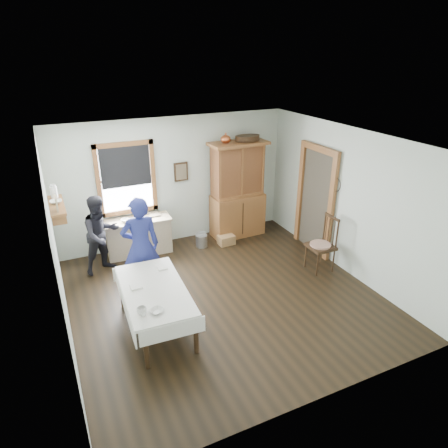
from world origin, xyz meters
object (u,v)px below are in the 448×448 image
object	(u,v)px
dining_table	(156,308)
woman_blue	(141,250)
china_hutch	(238,190)
wicker_basket	(226,240)
pail	(201,241)
figure_dark	(102,237)
spindle_chair	(321,244)
work_counter	(139,236)

from	to	relation	value
dining_table	woman_blue	bearing A→B (deg)	85.13
china_hutch	wicker_basket	distance (m)	1.12
woman_blue	pail	bearing A→B (deg)	-138.58
figure_dark	china_hutch	bearing A→B (deg)	-13.32
spindle_chair	woman_blue	distance (m)	3.33
spindle_chair	pail	world-z (taller)	spindle_chair
dining_table	wicker_basket	size ratio (longest dim) A/B	5.05
work_counter	spindle_chair	distance (m)	3.66
pail	dining_table	bearing A→B (deg)	-126.20
spindle_chair	woman_blue	bearing A→B (deg)	168.63
woman_blue	spindle_chair	bearing A→B (deg)	172.49
china_hutch	spindle_chair	distance (m)	2.27
china_hutch	wicker_basket	world-z (taller)	china_hutch
pail	figure_dark	world-z (taller)	figure_dark
work_counter	woman_blue	world-z (taller)	woman_blue
china_hutch	pail	xyz separation A→B (m)	(-0.98, -0.23, -0.93)
china_hutch	work_counter	bearing A→B (deg)	177.40
wicker_basket	woman_blue	distance (m)	2.43
pail	work_counter	bearing A→B (deg)	168.44
pail	figure_dark	bearing A→B (deg)	-175.94
dining_table	spindle_chair	world-z (taller)	spindle_chair
figure_dark	work_counter	bearing A→B (deg)	7.37
work_counter	china_hutch	xyz separation A→B (m)	(2.26, -0.03, 0.68)
dining_table	pail	world-z (taller)	dining_table
china_hutch	figure_dark	distance (m)	3.08
work_counter	spindle_chair	xyz separation A→B (m)	(2.98, -2.12, 0.17)
work_counter	figure_dark	xyz separation A→B (m)	(-0.77, -0.41, 0.32)
woman_blue	wicker_basket	bearing A→B (deg)	-149.06
work_counter	spindle_chair	world-z (taller)	spindle_chair
pail	wicker_basket	world-z (taller)	pail
china_hutch	spindle_chair	size ratio (longest dim) A/B	1.95
work_counter	dining_table	xyz separation A→B (m)	(-0.36, -2.51, -0.03)
dining_table	pail	xyz separation A→B (m)	(1.65, 2.25, -0.22)
dining_table	figure_dark	bearing A→B (deg)	101.07
dining_table	wicker_basket	distance (m)	3.05
work_counter	woman_blue	size ratio (longest dim) A/B	0.82
woman_blue	work_counter	bearing A→B (deg)	-96.14
work_counter	wicker_basket	world-z (taller)	work_counter
spindle_chair	wicker_basket	world-z (taller)	spindle_chair
pail	wicker_basket	size ratio (longest dim) A/B	0.77
spindle_chair	wicker_basket	distance (m)	2.13
spindle_chair	woman_blue	xyz separation A→B (m)	(-3.25, 0.70, 0.26)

